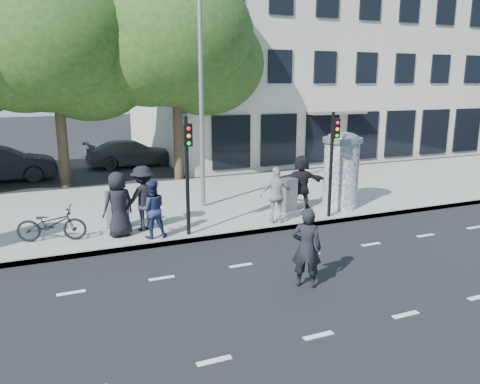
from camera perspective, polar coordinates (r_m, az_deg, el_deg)
name	(u,v)px	position (r m, az deg, el deg)	size (l,w,h in m)	color
ground	(265,288)	(10.63, 3.08, -11.57)	(120.00, 120.00, 0.00)	black
sidewalk	(176,205)	(17.27, -7.86, -1.58)	(40.00, 8.00, 0.15)	gray
curb	(212,237)	(13.65, -3.47, -5.51)	(40.00, 0.10, 0.16)	slate
lane_dash_near	(318,336)	(8.93, 9.55, -16.89)	(32.00, 0.12, 0.01)	silver
lane_dash_far	(241,265)	(11.80, 0.07, -8.94)	(32.00, 0.12, 0.01)	silver
ad_column_right	(341,168)	(16.63, 12.23, 2.83)	(1.36, 1.36, 2.65)	beige
traffic_pole_near	(187,164)	(13.17, -6.42, 3.42)	(0.22, 0.31, 3.40)	black
traffic_pole_far	(333,154)	(15.22, 11.22, 4.58)	(0.22, 0.31, 3.40)	black
street_lamp	(201,72)	(16.11, -4.73, 14.40)	(0.25, 0.93, 8.00)	slate
tree_near_left	(54,42)	(21.43, -21.76, 16.65)	(6.80, 6.80, 8.97)	#38281C
tree_center	(175,39)	(21.81, -7.90, 18.01)	(7.00, 7.00, 9.30)	#38281C
building	(297,59)	(32.98, 6.92, 15.83)	(20.30, 15.85, 12.00)	#ACA490
ped_a	(118,204)	(13.68, -14.60, -1.46)	(0.91, 0.60, 1.87)	black
ped_c	(152,209)	(13.37, -10.69, -2.07)	(0.81, 0.63, 1.66)	#1E264C
ped_d	(143,198)	(14.08, -11.71, -0.74)	(1.25, 0.72, 1.94)	black
ped_e	(277,195)	(14.51, 4.49, -0.42)	(1.04, 0.59, 1.78)	#A3A3A6
ped_f	(301,182)	(16.32, 7.46, 1.23)	(1.75, 0.63, 1.89)	black
man_road	(307,248)	(10.47, 8.11, -6.75)	(0.66, 0.43, 1.81)	black
bicycle	(52,224)	(13.96, -21.99, -3.63)	(1.85, 0.65, 0.97)	black
cabinet_left	(117,210)	(14.46, -14.72, -2.11)	(0.56, 0.41, 1.18)	slate
cabinet_right	(288,195)	(15.98, 5.85, -0.36)	(0.54, 0.40, 1.14)	slate
car_right	(132,153)	(26.20, -13.08, 4.66)	(4.81, 1.96, 1.40)	#53545A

